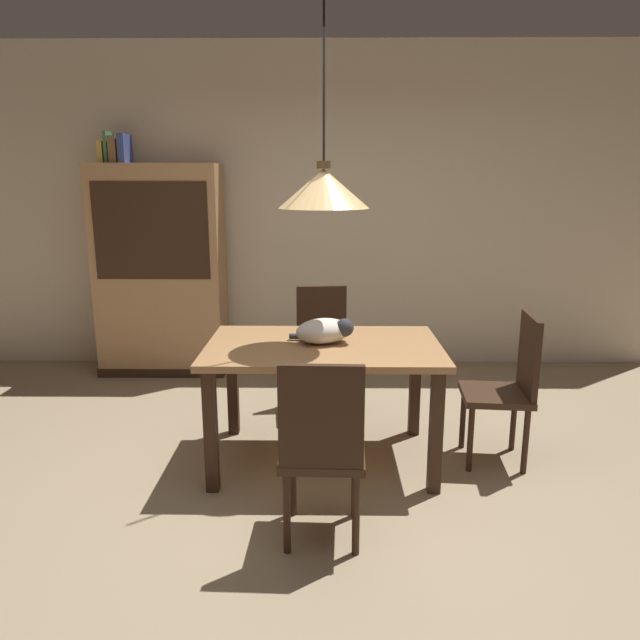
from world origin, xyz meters
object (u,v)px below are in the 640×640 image
book_blue_wide (125,149)px  pendant_lamp (324,188)px  cat_sleeping (325,331)px  hutch_bookcase (161,275)px  chair_near_front (322,444)px  chair_far_back (323,343)px  book_green_slim (109,148)px  book_yellow_short (103,153)px  book_brown_thick (116,150)px  dining_table (324,360)px  chair_right_side (509,383)px

book_blue_wide → pendant_lamp: bearing=-46.2°
cat_sleeping → hutch_bookcase: (-1.46, 1.75, 0.06)m
hutch_bookcase → chair_near_front: bearing=-61.3°
hutch_bookcase → chair_far_back: bearing=-31.6°
pendant_lamp → book_blue_wide: size_ratio=5.42×
cat_sleeping → pendant_lamp: size_ratio=0.31×
pendant_lamp → book_green_slim: bearing=136.0°
book_yellow_short → book_brown_thick: (0.11, 0.00, 0.02)m
dining_table → book_blue_wide: size_ratio=5.83×
chair_right_side → pendant_lamp: (-1.13, 0.01, 1.15)m
chair_near_front → chair_right_side: 1.43m
chair_near_front → pendant_lamp: 1.45m
dining_table → chair_far_back: 0.89m
chair_right_side → cat_sleeping: (-1.12, 0.03, 0.32)m
pendant_lamp → book_blue_wide: 2.47m
dining_table → pendant_lamp: bearing=86.4°
chair_right_side → chair_far_back: 1.44m
cat_sleeping → book_brown_thick: book_brown_thick is taller
dining_table → book_green_slim: size_ratio=5.38×
chair_far_back → book_green_slim: size_ratio=3.58×
pendant_lamp → book_brown_thick: bearing=135.0°
book_green_slim → book_blue_wide: 0.14m
book_yellow_short → book_green_slim: (0.05, 0.00, 0.04)m
book_green_slim → book_brown_thick: bearing=0.0°
pendant_lamp → hutch_bookcase: size_ratio=0.70×
hutch_bookcase → book_blue_wide: 1.11m
dining_table → hutch_bookcase: bearing=129.4°
cat_sleeping → book_yellow_short: size_ratio=2.04×
chair_near_front → cat_sleeping: size_ratio=2.28×
book_yellow_short → book_green_slim: size_ratio=0.77×
book_green_slim → chair_near_front: bearing=-55.4°
book_brown_thick → book_yellow_short: bearing=180.0°
chair_far_back → book_brown_thick: size_ratio=3.88×
hutch_bookcase → book_brown_thick: book_brown_thick is taller
pendant_lamp → book_yellow_short: (-1.88, 1.77, 0.28)m
dining_table → book_green_slim: bearing=136.0°
hutch_bookcase → book_yellow_short: book_yellow_short is taller
dining_table → pendant_lamp: (0.00, 0.00, 1.01)m
book_yellow_short → book_green_slim: 0.06m
chair_near_front → hutch_bookcase: 3.04m
book_green_slim → dining_table: bearing=-44.0°
cat_sleeping → book_blue_wide: bearing=134.3°
chair_near_front → book_yellow_short: book_yellow_short is taller
book_green_slim → cat_sleeping: bearing=-43.5°
dining_table → chair_right_side: 1.14m
book_blue_wide → chair_far_back: bearing=-27.9°
chair_near_front → chair_right_side: size_ratio=1.00×
chair_far_back → hutch_bookcase: 1.74m
chair_right_side → cat_sleeping: size_ratio=2.28×
chair_near_front → book_blue_wide: bearing=122.6°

